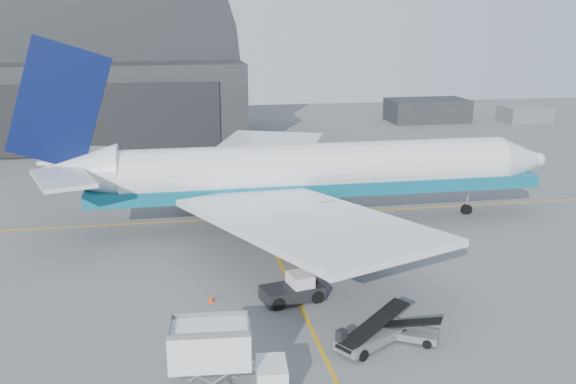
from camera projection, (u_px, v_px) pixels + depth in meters
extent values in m
plane|color=#565659|center=(302.00, 308.00, 41.24)|extent=(200.00, 200.00, 0.00)
cube|color=#C58A12|center=(259.00, 217.00, 60.22)|extent=(80.00, 0.25, 0.02)
cube|color=#C58A12|center=(308.00, 322.00, 39.34)|extent=(0.25, 40.00, 0.02)
cube|color=black|center=(74.00, 100.00, 97.49)|extent=(50.00, 28.00, 12.00)
cube|color=black|center=(60.00, 121.00, 84.37)|extent=(42.00, 0.40, 9.50)
cube|color=black|center=(426.00, 121.00, 116.24)|extent=(14.00, 8.00, 4.00)
cube|color=slate|center=(524.00, 122.00, 115.43)|extent=(8.00, 6.00, 2.80)
cylinder|color=white|center=(319.00, 169.00, 57.26)|extent=(34.71, 4.63, 4.63)
cone|color=white|center=(519.00, 160.00, 60.68)|extent=(4.24, 4.63, 4.63)
sphere|color=white|center=(538.00, 160.00, 61.02)|extent=(1.35, 1.35, 1.35)
cone|color=white|center=(77.00, 172.00, 53.47)|extent=(6.75, 4.63, 4.63)
cube|color=black|center=(509.00, 155.00, 60.32)|extent=(2.51, 2.12, 0.68)
cube|color=#0E6079|center=(319.00, 185.00, 57.65)|extent=(40.50, 4.68, 1.16)
cube|color=white|center=(303.00, 220.00, 45.85)|extent=(17.78, 23.64, 1.41)
cube|color=white|center=(259.00, 155.00, 67.81)|extent=(17.78, 23.64, 1.41)
cube|color=white|center=(63.00, 178.00, 49.11)|extent=(5.90, 8.07, 0.34)
cube|color=white|center=(77.00, 155.00, 57.35)|extent=(5.90, 8.07, 0.34)
cube|color=#08103C|center=(59.00, 105.00, 51.81)|extent=(8.94, 0.48, 11.11)
cylinder|color=gray|center=(329.00, 222.00, 50.42)|extent=(5.01, 2.60, 2.60)
cylinder|color=gray|center=(292.00, 176.00, 65.07)|extent=(5.01, 2.60, 2.60)
cylinder|color=#A5A5AA|center=(467.00, 200.00, 60.76)|extent=(0.27, 0.27, 2.70)
cylinder|color=black|center=(466.00, 210.00, 61.00)|extent=(1.06, 0.34, 1.06)
cylinder|color=black|center=(305.00, 229.00, 55.16)|extent=(1.25, 0.43, 1.25)
cylinder|color=black|center=(291.00, 208.00, 61.02)|extent=(1.25, 0.43, 1.25)
cube|color=silver|center=(272.00, 377.00, 31.05)|extent=(1.63, 2.21, 1.46)
cube|color=black|center=(286.00, 372.00, 31.06)|extent=(0.22, 1.73, 0.82)
cube|color=silver|center=(210.00, 345.00, 30.28)|extent=(4.00, 2.59, 1.82)
cylinder|color=black|center=(265.00, 382.00, 32.17)|extent=(0.75, 0.33, 0.73)
cube|color=black|center=(292.00, 293.00, 42.26)|extent=(4.31, 2.96, 0.89)
cube|color=silver|center=(300.00, 280.00, 42.27)|extent=(1.73, 2.03, 0.89)
cylinder|color=black|center=(317.00, 297.00, 41.94)|extent=(0.94, 0.53, 0.89)
cylinder|color=black|center=(305.00, 286.00, 43.69)|extent=(0.94, 0.53, 0.89)
cylinder|color=black|center=(278.00, 304.00, 40.90)|extent=(0.94, 0.53, 0.89)
cylinder|color=black|center=(267.00, 292.00, 42.66)|extent=(0.94, 0.53, 0.89)
cube|color=slate|center=(373.00, 337.00, 36.48)|extent=(4.99, 3.97, 0.50)
cube|color=black|center=(373.00, 325.00, 36.27)|extent=(4.97, 3.67, 1.41)
cube|color=black|center=(342.00, 336.00, 35.47)|extent=(0.70, 0.67, 0.66)
cylinder|color=black|center=(403.00, 334.00, 37.12)|extent=(0.71, 0.58, 0.66)
cylinder|color=black|center=(382.00, 325.00, 38.22)|extent=(0.71, 0.58, 0.66)
cylinder|color=black|center=(363.00, 355.00, 34.82)|extent=(0.71, 0.58, 0.66)
cylinder|color=black|center=(342.00, 345.00, 35.92)|extent=(0.71, 0.58, 0.66)
cube|color=slate|center=(404.00, 333.00, 37.13)|extent=(4.01, 3.08, 0.40)
cube|color=black|center=(405.00, 323.00, 36.97)|extent=(4.01, 2.83, 1.12)
cube|color=black|center=(379.00, 318.00, 37.96)|extent=(0.56, 0.53, 0.53)
cylinder|color=black|center=(427.00, 344.00, 36.15)|extent=(0.57, 0.45, 0.53)
cylinder|color=black|center=(430.00, 334.00, 37.27)|extent=(0.57, 0.45, 0.53)
cylinder|color=black|center=(378.00, 336.00, 37.06)|extent=(0.57, 0.45, 0.53)
cylinder|color=black|center=(382.00, 327.00, 38.18)|extent=(0.57, 0.45, 0.53)
cube|color=#EC3507|center=(211.00, 302.00, 42.13)|extent=(0.36, 0.36, 0.03)
cone|color=#EC3507|center=(211.00, 298.00, 42.06)|extent=(0.36, 0.36, 0.52)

